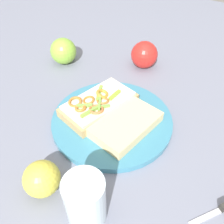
# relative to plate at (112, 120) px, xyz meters

# --- Properties ---
(ground_plane) EXTENTS (2.00, 2.00, 0.00)m
(ground_plane) POSITION_rel_plate_xyz_m (0.00, 0.00, -0.01)
(ground_plane) COLOR slate
(ground_plane) RESTS_ON ground
(plate) EXTENTS (0.30, 0.30, 0.02)m
(plate) POSITION_rel_plate_xyz_m (0.00, 0.00, 0.00)
(plate) COLOR teal
(plate) RESTS_ON ground_plane
(sandwich) EXTENTS (0.15, 0.21, 0.05)m
(sandwich) POSITION_rel_plate_xyz_m (0.05, -0.01, 0.02)
(sandwich) COLOR tan
(sandwich) RESTS_ON plate
(bread_slice_side) EXTENTS (0.13, 0.18, 0.03)m
(bread_slice_side) POSITION_rel_plate_xyz_m (-0.05, 0.01, 0.02)
(bread_slice_side) COLOR beige
(bread_slice_side) RESTS_ON plate
(apple_0) EXTENTS (0.12, 0.12, 0.08)m
(apple_0) POSITION_rel_plate_xyz_m (0.04, -0.27, 0.03)
(apple_0) COLOR red
(apple_0) RESTS_ON ground_plane
(apple_1) EXTENTS (0.09, 0.09, 0.07)m
(apple_1) POSITION_rel_plate_xyz_m (0.02, 0.22, 0.03)
(apple_1) COLOR gold
(apple_1) RESTS_ON ground_plane
(apple_2) EXTENTS (0.10, 0.10, 0.08)m
(apple_2) POSITION_rel_plate_xyz_m (0.28, -0.16, 0.03)
(apple_2) COLOR #80B739
(apple_2) RESTS_ON ground_plane
(drinking_glass) EXTENTS (0.07, 0.07, 0.11)m
(drinking_glass) POSITION_rel_plate_xyz_m (-0.08, 0.22, 0.05)
(drinking_glass) COLOR silver
(drinking_glass) RESTS_ON ground_plane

